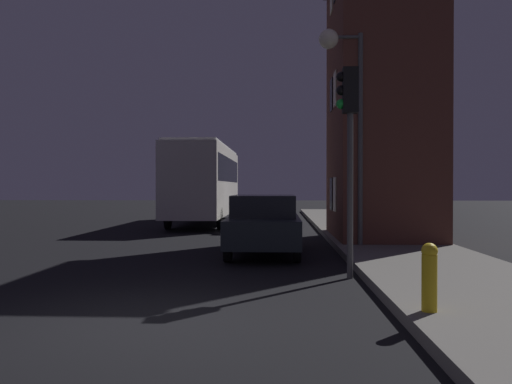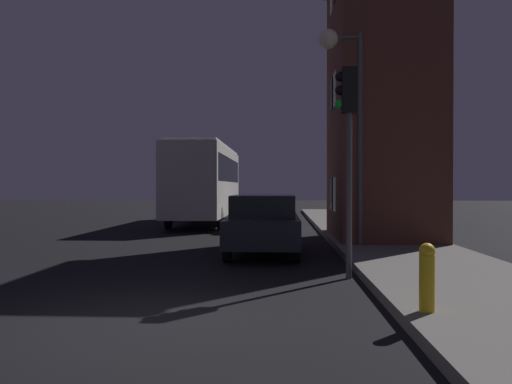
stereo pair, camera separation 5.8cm
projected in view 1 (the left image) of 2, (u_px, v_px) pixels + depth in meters
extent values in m
plane|color=black|center=(147.00, 322.00, 6.73)|extent=(120.00, 120.00, 0.00)
cube|color=brown|center=(380.00, 104.00, 16.48)|extent=(3.08, 4.86, 8.77)
cube|color=beige|center=(335.00, 194.00, 16.04)|extent=(0.03, 0.70, 1.10)
cube|color=black|center=(331.00, 194.00, 17.12)|extent=(0.03, 0.70, 1.10)
cube|color=beige|center=(335.00, 89.00, 16.00)|extent=(0.03, 0.70, 1.10)
cube|color=black|center=(331.00, 95.00, 17.08)|extent=(0.03, 0.70, 1.10)
cylinder|color=#4C4C4C|center=(360.00, 139.00, 14.09)|extent=(0.14, 0.14, 5.98)
cylinder|color=#4C4C4C|center=(345.00, 37.00, 14.08)|extent=(0.90, 0.09, 0.09)
sphere|color=#F4EAC6|center=(329.00, 39.00, 14.10)|extent=(0.56, 0.56, 0.56)
cylinder|color=#4C4C4C|center=(350.00, 196.00, 9.89)|extent=(0.12, 0.12, 3.28)
cube|color=black|center=(350.00, 90.00, 9.86)|extent=(0.30, 0.24, 0.90)
sphere|color=black|center=(341.00, 77.00, 9.87)|extent=(0.20, 0.20, 0.20)
sphere|color=black|center=(341.00, 90.00, 9.87)|extent=(0.20, 0.20, 0.20)
sphere|color=green|center=(341.00, 104.00, 9.87)|extent=(0.20, 0.20, 0.20)
cylinder|color=#382819|center=(385.00, 182.00, 15.66)|extent=(0.35, 0.35, 3.61)
cylinder|color=#382819|center=(384.00, 105.00, 16.13)|extent=(0.34, 1.16, 1.47)
cylinder|color=#382819|center=(367.00, 108.00, 15.46)|extent=(1.31, 0.58, 1.07)
cylinder|color=#382819|center=(405.00, 105.00, 15.21)|extent=(1.21, 0.99, 1.18)
cube|color=beige|center=(205.00, 182.00, 24.63)|extent=(2.41, 10.17, 3.19)
cube|color=black|center=(205.00, 170.00, 24.62)|extent=(2.43, 9.36, 1.15)
cube|color=#B2B2B2|center=(205.00, 148.00, 24.61)|extent=(2.29, 9.66, 0.12)
cylinder|color=black|center=(234.00, 211.00, 27.90)|extent=(0.18, 0.96, 0.96)
cylinder|color=black|center=(194.00, 211.00, 28.00)|extent=(0.18, 0.96, 0.96)
cylinder|color=black|center=(220.00, 218.00, 21.29)|extent=(0.18, 0.96, 0.96)
cylinder|color=black|center=(168.00, 218.00, 21.39)|extent=(0.18, 0.96, 0.96)
cube|color=black|center=(264.00, 229.00, 13.47)|extent=(1.85, 4.47, 0.69)
cube|color=black|center=(264.00, 206.00, 13.24)|extent=(1.63, 2.32, 0.56)
cylinder|color=black|center=(293.00, 236.00, 14.89)|extent=(0.18, 0.69, 0.69)
cylinder|color=black|center=(238.00, 236.00, 14.96)|extent=(0.18, 0.69, 0.69)
cylinder|color=black|center=(297.00, 248.00, 11.99)|extent=(0.18, 0.69, 0.69)
cylinder|color=black|center=(228.00, 248.00, 12.06)|extent=(0.18, 0.69, 0.69)
cube|color=#B7BABF|center=(258.00, 214.00, 21.50)|extent=(1.88, 4.46, 0.70)
cube|color=black|center=(258.00, 201.00, 21.27)|extent=(1.65, 2.32, 0.45)
cylinder|color=black|center=(278.00, 220.00, 22.92)|extent=(0.18, 0.60, 0.60)
cylinder|color=black|center=(241.00, 220.00, 22.99)|extent=(0.18, 0.60, 0.60)
cylinder|color=black|center=(278.00, 225.00, 20.02)|extent=(0.18, 0.60, 0.60)
cylinder|color=black|center=(236.00, 224.00, 20.09)|extent=(0.18, 0.60, 0.60)
cylinder|color=gold|center=(429.00, 283.00, 6.55)|extent=(0.20, 0.20, 0.75)
sphere|color=gold|center=(430.00, 251.00, 6.55)|extent=(0.21, 0.21, 0.21)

